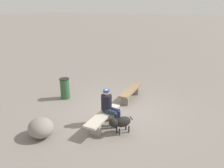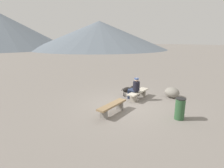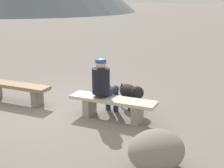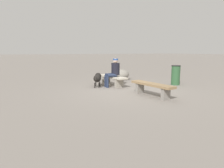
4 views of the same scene
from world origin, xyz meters
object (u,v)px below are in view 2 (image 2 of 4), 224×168
bench_right (138,93)px  dog (129,90)px  boulder (172,92)px  trash_bin (180,109)px  seated_person (135,87)px  bench_left (112,107)px

bench_right → dog: 0.69m
dog → boulder: dog is taller
bench_right → trash_bin: size_ratio=2.01×
dog → trash_bin: 3.58m
dog → boulder: size_ratio=0.86×
dog → seated_person: bearing=-86.6°
trash_bin → bench_right: bearing=64.7°
bench_left → bench_right: 2.48m
bench_right → bench_left: bearing=179.7°
bench_left → trash_bin: bearing=-66.7°
seated_person → boulder: seated_person is taller
bench_left → seated_person: size_ratio=1.46×
bench_right → trash_bin: (-1.24, -2.63, 0.14)m
boulder → trash_bin: bearing=-154.4°
bench_left → dog: 2.70m
bench_right → boulder: size_ratio=2.09×
dog → bench_left: bearing=-129.7°
boulder → dog: bearing=122.1°
bench_right → seated_person: bearing=160.9°
bench_left → boulder: boulder is taller
trash_bin → boulder: (2.63, 1.26, -0.16)m
dog → bench_right: bearing=-65.1°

